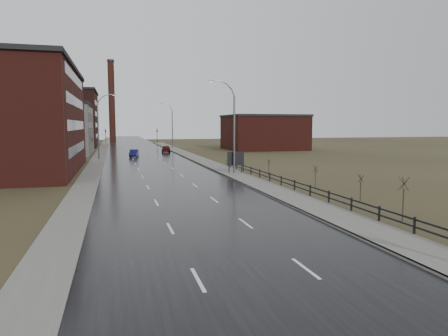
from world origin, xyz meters
TOP-DOWN VIEW (x-y plane):
  - ground at (0.00, 0.00)m, footprint 320.00×320.00m
  - road at (0.00, 60.00)m, footprint 14.00×300.00m
  - sidewalk_right at (8.60, 35.00)m, footprint 3.20×180.00m
  - curb_right at (7.08, 35.00)m, footprint 0.16×180.00m
  - sidewalk_left at (-8.20, 60.00)m, footprint 2.40×260.00m
  - warehouse_mid at (-17.99, 78.00)m, footprint 16.32×20.40m
  - warehouse_far at (-22.99, 108.00)m, footprint 26.52×24.48m
  - building_right at (30.30, 82.00)m, footprint 18.36×16.32m
  - smokestack at (-6.00, 150.00)m, footprint 2.70×2.70m
  - streetlight_right_mid at (8.50, 36.00)m, footprint 3.36×0.28m
  - streetlight_left at (-7.70, 62.00)m, footprint 3.36×0.28m
  - streetlight_right_far at (8.50, 90.00)m, footprint 3.36×0.28m
  - guardrail at (10.30, 18.31)m, footprint 0.10×53.05m
  - shrub_c at (11.97, 9.96)m, footprint 0.67×0.71m
  - shrub_d at (13.13, 16.14)m, footprint 0.52×0.55m
  - shrub_e at (13.09, 23.37)m, footprint 0.53×0.56m
  - shrub_f at (12.50, 33.84)m, footprint 0.47×0.49m
  - billboard at (9.10, 36.36)m, footprint 2.14×0.17m
  - traffic_light_left at (-8.00, 120.00)m, footprint 0.58×2.73m
  - traffic_light_right at (8.00, 120.00)m, footprint 0.58×2.73m
  - car_near at (-1.85, 65.80)m, footprint 2.04×4.41m
  - car_far at (5.50, 76.90)m, footprint 2.26×4.77m

SIDE VIEW (x-z plane):
  - ground at x=0.00m, z-range 0.00..0.00m
  - road at x=0.00m, z-range 0.00..0.06m
  - sidewalk_left at x=-8.20m, z-range 0.00..0.12m
  - sidewalk_right at x=8.60m, z-range 0.00..0.18m
  - curb_right at x=7.08m, z-range 0.00..0.18m
  - car_near at x=-1.85m, z-range 0.00..1.40m
  - guardrail at x=10.30m, z-range 0.16..1.26m
  - car_far at x=5.50m, z-range 0.00..1.58m
  - shrub_f at x=12.50m, z-range 0.06..2.01m
  - shrub_d at x=13.13m, z-range 0.07..2.27m
  - shrub_e at x=13.09m, z-range 0.07..2.29m
  - shrub_c at x=11.97m, z-range 0.09..2.94m
  - billboard at x=9.10m, z-range 0.44..3.17m
  - building_right at x=30.30m, z-range 0.01..8.51m
  - traffic_light_left at x=-8.00m, z-range 1.95..7.25m
  - traffic_light_right at x=8.00m, z-range 1.95..7.25m
  - warehouse_mid at x=-17.99m, z-range 0.01..10.51m
  - streetlight_right_mid at x=8.50m, z-range 0.16..11.51m
  - streetlight_left at x=-7.70m, z-range 0.16..11.51m
  - streetlight_right_far at x=8.50m, z-range 0.16..11.51m
  - warehouse_far at x=-22.99m, z-range 0.01..15.51m
  - smokestack at x=-6.00m, z-range 0.15..30.85m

